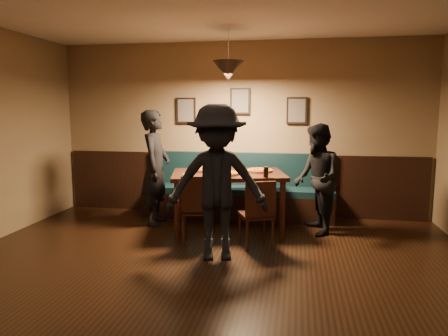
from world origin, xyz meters
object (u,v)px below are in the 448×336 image
object	(u,v)px
chair_near_right	(256,213)
diner_right	(317,179)
booth_bench	(237,187)
soda_glass	(266,172)
chair_near_left	(198,209)
diner_left	(156,168)
diner_front	(217,183)
tabasco_bottle	(267,171)
dining_table	(228,202)

from	to	relation	value
chair_near_right	diner_right	bearing A→B (deg)	19.87
booth_bench	soda_glass	world-z (taller)	booth_bench
chair_near_left	soda_glass	world-z (taller)	soda_glass
booth_bench	diner_left	bearing A→B (deg)	-154.21
diner_front	soda_glass	bearing A→B (deg)	47.62
diner_left	chair_near_right	bearing A→B (deg)	-120.16
diner_right	tabasco_bottle	distance (m)	0.71
dining_table	diner_front	size ratio (longest dim) A/B	0.87
chair_near_left	diner_front	world-z (taller)	diner_front
chair_near_left	tabasco_bottle	distance (m)	1.10
chair_near_left	diner_right	world-z (taller)	diner_right
diner_left	diner_right	xyz separation A→B (m)	(2.35, -0.09, -0.09)
booth_bench	dining_table	xyz separation A→B (m)	(-0.03, -0.72, -0.08)
dining_table	diner_left	size ratio (longest dim) A/B	0.91
dining_table	diner_left	bearing A→B (deg)	159.13
dining_table	chair_near_left	xyz separation A→B (m)	(-0.30, -0.63, 0.03)
diner_left	soda_glass	distance (m)	1.74
diner_left	diner_front	world-z (taller)	diner_front
dining_table	chair_near_right	distance (m)	0.81
booth_bench	chair_near_left	xyz separation A→B (m)	(-0.33, -1.35, -0.05)
booth_bench	chair_near_left	world-z (taller)	booth_bench
booth_bench	diner_right	bearing A→B (deg)	-28.48
chair_near_right	tabasco_bottle	size ratio (longest dim) A/B	7.79
tabasco_bottle	diner_left	bearing A→B (deg)	172.09
diner_right	dining_table	bearing A→B (deg)	-99.29
soda_glass	tabasco_bottle	size ratio (longest dim) A/B	1.28
dining_table	tabasco_bottle	world-z (taller)	tabasco_bottle
dining_table	diner_left	world-z (taller)	diner_left
diner_front	soda_glass	world-z (taller)	diner_front
diner_right	soda_glass	size ratio (longest dim) A/B	10.86
dining_table	chair_near_right	xyz separation A→B (m)	(0.46, -0.66, 0.01)
diner_right	tabasco_bottle	xyz separation A→B (m)	(-0.68, -0.14, 0.12)
diner_right	soda_glass	xyz separation A→B (m)	(-0.68, -0.38, 0.14)
diner_right	diner_front	bearing A→B (deg)	-56.26
diner_front	tabasco_bottle	bearing A→B (deg)	53.79
chair_near_right	tabasco_bottle	world-z (taller)	tabasco_bottle
booth_bench	chair_near_right	size ratio (longest dim) A/B	3.48
soda_glass	tabasco_bottle	bearing A→B (deg)	91.41
dining_table	diner_left	distance (m)	1.22
chair_near_left	chair_near_right	world-z (taller)	chair_near_left
tabasco_bottle	diner_front	bearing A→B (deg)	-114.42
booth_bench	diner_left	size ratio (longest dim) A/B	1.75
chair_near_right	diner_front	bearing A→B (deg)	-153.19
dining_table	diner_right	bearing A→B (deg)	-9.90
chair_near_right	diner_left	xyz separation A→B (m)	(-1.59, 0.82, 0.42)
dining_table	diner_right	distance (m)	1.28
tabasco_bottle	chair_near_right	bearing A→B (deg)	-98.14
chair_near_left	diner_left	xyz separation A→B (m)	(-0.83, 0.79, 0.40)
chair_near_right	soda_glass	world-z (taller)	soda_glass
diner_right	tabasco_bottle	bearing A→B (deg)	-90.67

